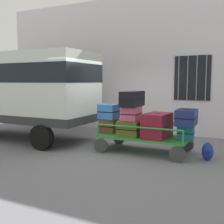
% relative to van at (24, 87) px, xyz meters
% --- Properties ---
extents(ground_plane, '(40.00, 40.00, 0.00)m').
position_rel_van_xyz_m(ground_plane, '(3.05, 0.26, -1.69)').
color(ground_plane, slate).
extents(building_wall, '(12.00, 0.38, 5.00)m').
position_rel_van_xyz_m(building_wall, '(3.06, 2.95, 0.80)').
color(building_wall, silver).
rests_on(building_wall, ground).
extents(van, '(4.80, 2.08, 2.75)m').
position_rel_van_xyz_m(van, '(0.00, 0.00, 0.00)').
color(van, silver).
rests_on(van, ground).
extents(luggage_cart, '(2.41, 1.21, 0.43)m').
position_rel_van_xyz_m(luggage_cart, '(4.15, 0.06, -1.33)').
color(luggage_cart, '#2D8438').
rests_on(luggage_cart, ground).
extents(cart_railing, '(2.29, 1.07, 0.34)m').
position_rel_van_xyz_m(cart_railing, '(4.15, 0.06, -0.98)').
color(cart_railing, '#2D8438').
rests_on(cart_railing, luggage_cart).
extents(suitcase_left_bottom, '(0.47, 0.48, 0.40)m').
position_rel_van_xyz_m(suitcase_left_bottom, '(3.06, 0.08, -1.06)').
color(suitcase_left_bottom, brown).
rests_on(suitcase_left_bottom, luggage_cart).
extents(suitcase_left_middle, '(0.52, 0.48, 0.42)m').
position_rel_van_xyz_m(suitcase_left_middle, '(3.06, 0.09, -0.65)').
color(suitcase_left_middle, '#3372C6').
rests_on(suitcase_left_middle, suitcase_left_bottom).
extents(suitcase_midleft_bottom, '(0.59, 0.90, 0.41)m').
position_rel_van_xyz_m(suitcase_midleft_bottom, '(3.79, 0.09, -1.06)').
color(suitcase_midleft_bottom, '#4C5119').
rests_on(suitcase_midleft_bottom, luggage_cart).
extents(suitcase_midleft_middle, '(0.46, 0.64, 0.37)m').
position_rel_van_xyz_m(suitcase_midleft_middle, '(3.79, 0.03, -0.67)').
color(suitcase_midleft_middle, '#CC4C72').
rests_on(suitcase_midleft_middle, suitcase_midleft_bottom).
extents(suitcase_midleft_top, '(0.49, 1.02, 0.42)m').
position_rel_van_xyz_m(suitcase_midleft_top, '(3.79, 0.08, -0.27)').
color(suitcase_midleft_top, black).
rests_on(suitcase_midleft_top, suitcase_midleft_middle).
extents(suitcase_center_bottom, '(0.65, 0.93, 0.64)m').
position_rel_van_xyz_m(suitcase_center_bottom, '(4.51, 0.02, -0.94)').
color(suitcase_center_bottom, maroon).
rests_on(suitcase_center_bottom, luggage_cart).
extents(suitcase_midright_bottom, '(0.43, 0.37, 0.37)m').
position_rel_van_xyz_m(suitcase_midright_bottom, '(5.23, 0.07, -1.08)').
color(suitcase_midright_bottom, '#0F5960').
rests_on(suitcase_midright_bottom, luggage_cart).
extents(suitcase_midright_middle, '(0.49, 0.73, 0.40)m').
position_rel_van_xyz_m(suitcase_midright_middle, '(5.23, 0.10, -0.70)').
color(suitcase_midright_middle, navy).
rests_on(suitcase_midright_middle, suitcase_midright_bottom).
extents(backpack, '(0.27, 0.22, 0.44)m').
position_rel_van_xyz_m(backpack, '(5.78, -0.06, -1.48)').
color(backpack, navy).
rests_on(backpack, ground).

